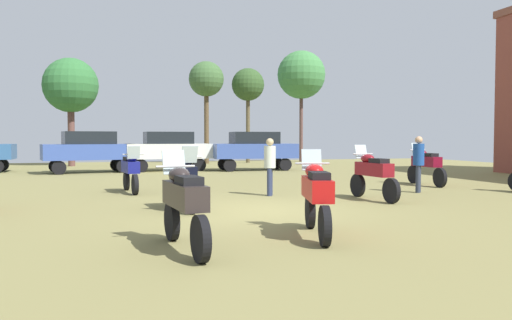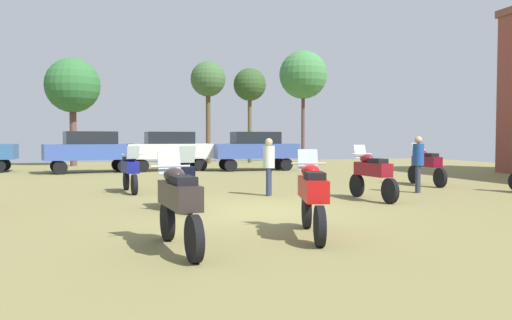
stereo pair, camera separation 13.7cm
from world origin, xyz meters
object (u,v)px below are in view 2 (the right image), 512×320
Objects in this scene: motorcycle_10 at (312,194)px; tree_5 at (73,86)px; tree_6 at (208,81)px; car_3 at (170,148)px; motorcycle_3 at (426,165)px; person_2 at (418,160)px; car_1 at (90,149)px; tree_4 at (250,86)px; motorcycle_8 at (130,169)px; person_1 at (269,162)px; motorcycle_11 at (181,178)px; motorcycle_12 at (179,201)px; tree_1 at (303,75)px; car_4 at (255,148)px; motorcycle_1 at (372,173)px.

tree_5 reaches higher than motorcycle_10.
car_3 is at bearing -114.86° from tree_6.
person_2 is (-1.67, -2.08, 0.27)m from motorcycle_3.
car_1 is 15.93m from person_2.
motorcycle_8 is at bearing -115.43° from tree_4.
person_1 is 20.65m from tree_4.
motorcycle_10 is at bearing 107.41° from motorcycle_11.
tree_6 is at bearing 72.14° from motorcycle_12.
tree_1 is (8.55, 20.06, 5.16)m from person_1.
car_4 is at bearing -132.50° from motorcycle_8.
person_1 is at bearing -54.82° from person_2.
motorcycle_12 is at bearing 161.71° from car_4.
motorcycle_12 is 18.98m from car_3.
motorcycle_1 reaches higher than motorcycle_8.
tree_1 is at bearing -150.44° from person_2.
motorcycle_1 is at bearing -99.03° from person_1.
motorcycle_12 is at bearing -106.78° from tree_4.
motorcycle_11 is 0.27× the size of tree_1.
motorcycle_1 is 0.29× the size of tree_1.
tree_1 is 4.13m from tree_4.
tree_6 is at bearing 88.10° from motorcycle_1.
car_3 is 2.54× the size of person_2.
motorcycle_12 is 25.42m from tree_5.
motorcycle_3 is 15.62m from car_1.
motorcycle_3 reaches higher than motorcycle_10.
car_3 is 1.02× the size of car_4.
person_2 reaches higher than motorcycle_1.
motorcycle_8 is 0.94× the size of motorcycle_12.
tree_1 is (6.13, 21.76, 5.40)m from motorcycle_1.
car_1 is at bearing -133.67° from tree_6.
motorcycle_10 is (-7.39, -7.77, -0.01)m from motorcycle_3.
motorcycle_11 is (-5.24, -0.57, 0.00)m from motorcycle_1.
car_4 is at bearing 64.41° from motorcycle_12.
car_1 is 17.01m from tree_1.
motorcycle_8 is (-10.21, 0.32, -0.03)m from motorcycle_3.
tree_4 is at bearing -12.23° from car_4.
tree_4 is at bearing 66.26° from motorcycle_12.
motorcycle_3 is at bearing -146.94° from car_3.
tree_5 is at bearing -108.24° from person_2.
motorcycle_3 is 1.08× the size of motorcycle_8.
motorcycle_12 is 1.37× the size of person_1.
motorcycle_11 is at bearing 75.63° from motorcycle_12.
motorcycle_11 is at bearing 158.42° from car_4.
tree_6 is (3.24, 6.99, 4.29)m from car_3.
car_1 is 3.88m from car_3.
tree_5 reaches higher than motorcycle_1.
person_2 is (8.54, -2.40, 0.30)m from motorcycle_8.
car_4 is (4.35, -0.83, 0.00)m from car_3.
motorcycle_12 is at bearing 85.54° from motorcycle_8.
tree_6 reaches higher than car_3.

